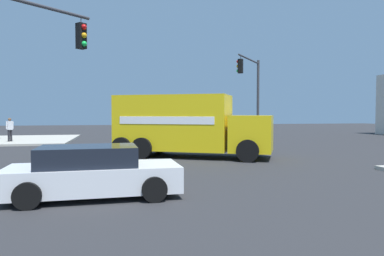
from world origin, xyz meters
The scene contains 8 objects.
ground_plane centered at (0.00, 0.00, 0.00)m, with size 100.00×100.00×0.00m, color #2B2B2D.
sidewalk_corner_near centered at (-11.61, -11.61, 0.07)m, with size 10.05×10.05×0.14m, color #B2ADA0.
delivery_truck centered at (1.24, 0.24, 1.56)m, with size 5.71×7.90×3.03m.
traffic_light_primary centered at (-6.62, 6.77, 4.16)m, with size 3.84×3.04×6.30m.
traffic_light_secondary centered at (6.29, -6.46, 3.99)m, with size 3.22×3.59×6.02m.
pickup_tan centered at (-11.11, 2.63, 0.73)m, with size 2.38×5.26×1.38m.
sedan_white centered at (9.06, -3.71, 0.63)m, with size 2.15×4.36×1.31m.
pedestrian_near_corner centered at (-9.11, -10.68, 1.10)m, with size 0.39×0.42×1.69m.
Camera 1 is at (18.41, -3.06, 2.14)m, focal length 33.16 mm.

